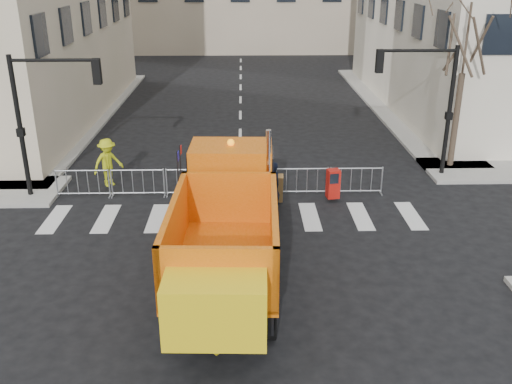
{
  "coord_description": "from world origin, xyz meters",
  "views": [
    {
      "loc": [
        0.15,
        -12.86,
        8.4
      ],
      "look_at": [
        0.51,
        2.5,
        2.18
      ],
      "focal_mm": 40.0,
      "sensor_mm": 36.0,
      "label": 1
    }
  ],
  "objects_px": {
    "newspaper_box": "(333,184)",
    "worker": "(108,163)",
    "plow_truck": "(227,224)",
    "cop_a": "(272,188)",
    "cop_c": "(236,181)",
    "cop_b": "(250,177)"
  },
  "relations": [
    {
      "from": "newspaper_box",
      "to": "worker",
      "type": "bearing_deg",
      "value": 160.85
    },
    {
      "from": "plow_truck",
      "to": "worker",
      "type": "relative_size",
      "value": 5.45
    },
    {
      "from": "worker",
      "to": "newspaper_box",
      "type": "relative_size",
      "value": 1.75
    },
    {
      "from": "cop_a",
      "to": "cop_c",
      "type": "xyz_separation_m",
      "value": [
        -1.27,
        1.17,
        -0.16
      ]
    },
    {
      "from": "cop_a",
      "to": "cop_b",
      "type": "height_order",
      "value": "cop_a"
    },
    {
      "from": "cop_a",
      "to": "worker",
      "type": "xyz_separation_m",
      "value": [
        -6.3,
        2.51,
        0.13
      ]
    },
    {
      "from": "cop_a",
      "to": "cop_c",
      "type": "relative_size",
      "value": 1.19
    },
    {
      "from": "cop_a",
      "to": "cop_b",
      "type": "relative_size",
      "value": 1.0
    },
    {
      "from": "worker",
      "to": "cop_c",
      "type": "bearing_deg",
      "value": -54.74
    },
    {
      "from": "cop_c",
      "to": "newspaper_box",
      "type": "distance_m",
      "value": 3.63
    },
    {
      "from": "cop_a",
      "to": "worker",
      "type": "distance_m",
      "value": 6.78
    },
    {
      "from": "cop_b",
      "to": "worker",
      "type": "distance_m",
      "value": 5.69
    },
    {
      "from": "worker",
      "to": "cop_b",
      "type": "bearing_deg",
      "value": -53.43
    },
    {
      "from": "cop_b",
      "to": "cop_a",
      "type": "bearing_deg",
      "value": 113.47
    },
    {
      "from": "cop_a",
      "to": "newspaper_box",
      "type": "height_order",
      "value": "cop_a"
    },
    {
      "from": "cop_c",
      "to": "worker",
      "type": "xyz_separation_m",
      "value": [
        -5.03,
        1.34,
        0.29
      ]
    },
    {
      "from": "cop_b",
      "to": "worker",
      "type": "bearing_deg",
      "value": -23.38
    },
    {
      "from": "plow_truck",
      "to": "cop_a",
      "type": "height_order",
      "value": "plow_truck"
    },
    {
      "from": "cop_b",
      "to": "worker",
      "type": "xyz_separation_m",
      "value": [
        -5.53,
        1.34,
        0.13
      ]
    },
    {
      "from": "plow_truck",
      "to": "newspaper_box",
      "type": "bearing_deg",
      "value": -31.27
    },
    {
      "from": "plow_truck",
      "to": "cop_c",
      "type": "relative_size",
      "value": 6.36
    },
    {
      "from": "plow_truck",
      "to": "cop_a",
      "type": "relative_size",
      "value": 5.35
    }
  ]
}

